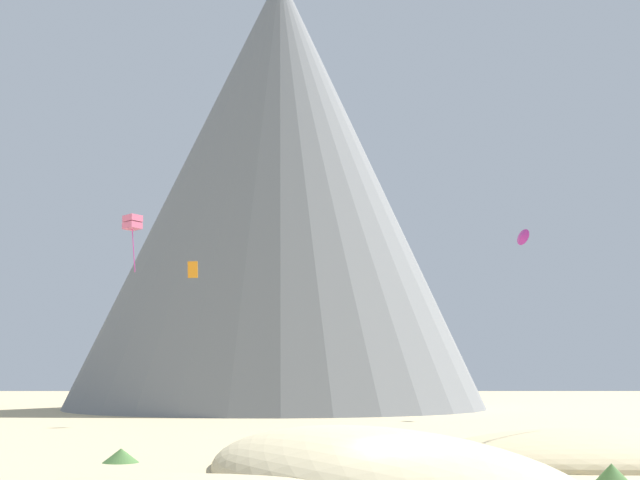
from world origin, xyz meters
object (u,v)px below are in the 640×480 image
Objects in this scene: bush_ridge_crest at (327,446)px; kite_orange_low at (190,270)px; bush_far_right at (609,474)px; rock_massif at (279,197)px; bush_low_patch at (118,456)px; kite_rainbow_mid at (130,223)px; kite_magenta_mid at (519,237)px; bush_near_right at (555,459)px.

bush_ridge_crest is 1.77× the size of kite_orange_low.
rock_massif reaches higher than bush_far_right.
rock_massif is at bearing -39.64° from kite_orange_low.
bush_low_patch is at bearing 158.35° from bush_far_right.
bush_low_patch is 39.09m from kite_rainbow_mid.
bush_ridge_crest is 0.03× the size of rock_massif.
bush_far_right is 81.13m from rock_massif.
bush_far_right is at bearing -38.98° from kite_magenta_mid.
bush_ridge_crest is at bearing -85.03° from rock_massif.
kite_rainbow_mid is 38.47m from kite_magenta_mid.
kite_rainbow_mid is at bearing 119.80° from bush_ridge_crest.
bush_near_right is 1.33× the size of bush_low_patch.
kite_orange_low reaches higher than bush_ridge_crest.
kite_orange_low is 33.77m from kite_magenta_mid.
rock_massif is at bearing -163.81° from kite_rainbow_mid.
bush_near_right is 0.44× the size of kite_rainbow_mid.
rock_massif reaches higher than bush_low_patch.
kite_rainbow_mid is at bearing -110.25° from rock_massif.
kite_orange_low is 8.06m from kite_rainbow_mid.
bush_near_right reaches higher than bush_low_patch.
kite_magenta_mid reaches higher than bush_far_right.
bush_near_right is 11.55m from bush_ridge_crest.
kite_orange_low reaches higher than bush_low_patch.
bush_near_right is 49.05m from kite_rainbow_mid.
bush_ridge_crest is (-10.33, 11.38, 0.09)m from bush_far_right.
bush_low_patch is (-19.68, 2.65, -0.09)m from bush_near_right.
kite_magenta_mid reaches higher than bush_low_patch.
rock_massif is 36.44m from kite_magenta_mid.
rock_massif is 14.15× the size of kite_rainbow_mid.
kite_orange_low is at bearing -98.82° from kite_magenta_mid.
bush_near_right reaches higher than bush_far_right.
bush_far_right is 5.37m from bush_near_right.
kite_rainbow_mid reaches higher than bush_near_right.
kite_rainbow_mid is (-27.93, 42.10, 17.40)m from bush_far_right.
bush_far_right is at bearing -21.65° from bush_low_patch.
bush_near_right is 76.12m from rock_massif.
kite_orange_low is (-21.44, 34.08, 12.71)m from bush_near_right.
bush_low_patch is 0.66× the size of bush_ridge_crest.
bush_ridge_crest is 47.29m from kite_magenta_mid.
bush_near_right is 49.51m from kite_magenta_mid.
kite_rainbow_mid is (-7.77, 34.10, 17.46)m from bush_low_patch.
kite_orange_low is 0.76× the size of kite_magenta_mid.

